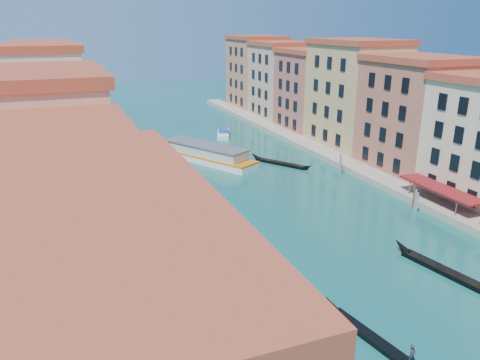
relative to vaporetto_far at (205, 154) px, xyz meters
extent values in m
cube|color=tan|center=(-26.05, -49.18, 7.09)|extent=(12.00, 15.00, 17.00)
cube|color=#984521|center=(-26.05, -49.18, 16.09)|extent=(12.80, 15.40, 1.00)
cube|color=tan|center=(-26.05, -33.18, 8.09)|extent=(12.00, 17.00, 19.00)
cube|color=#984521|center=(-26.05, -33.18, 18.09)|extent=(12.80, 17.40, 1.00)
cube|color=tan|center=(-26.05, -17.68, 6.84)|extent=(12.00, 14.00, 16.50)
cube|color=#984521|center=(-26.05, -17.68, 15.59)|extent=(12.80, 14.40, 1.00)
cube|color=beige|center=(-26.05, -1.68, 8.59)|extent=(12.00, 18.00, 20.00)
cube|color=#984521|center=(-26.05, -1.68, 19.09)|extent=(12.80, 18.40, 1.00)
cube|color=tan|center=(-26.05, 15.32, 7.34)|extent=(12.00, 16.00, 17.50)
cube|color=#984521|center=(-26.05, 15.32, 16.59)|extent=(12.80, 16.40, 1.00)
cube|color=tan|center=(-26.05, 30.82, 7.84)|extent=(12.00, 15.00, 18.50)
cube|color=#984521|center=(-26.05, 30.82, 17.59)|extent=(12.80, 15.40, 1.00)
cube|color=#C5B785|center=(-26.05, 46.82, 8.09)|extent=(12.00, 17.00, 19.00)
cube|color=#984521|center=(-26.05, 46.82, 18.09)|extent=(12.80, 17.40, 1.00)
cube|color=#A85A44|center=(29.95, -18.68, 7.59)|extent=(12.00, 16.00, 18.00)
cube|color=#984521|center=(29.95, -18.68, 17.09)|extent=(12.80, 16.40, 1.00)
cube|color=tan|center=(29.95, -1.68, 8.59)|extent=(12.00, 18.00, 20.00)
cube|color=#984521|center=(29.95, -1.68, 19.09)|extent=(12.80, 18.40, 1.00)
cube|color=#A3564A|center=(29.95, 14.82, 7.34)|extent=(12.00, 15.00, 17.50)
cube|color=#984521|center=(29.95, 14.82, 16.59)|extent=(12.80, 15.40, 1.00)
cube|color=tan|center=(29.95, 30.32, 7.84)|extent=(12.00, 16.00, 18.50)
cube|color=#984521|center=(29.95, 30.32, 17.59)|extent=(12.80, 16.40, 1.00)
cube|color=#AF6C4D|center=(29.95, 46.82, 8.34)|extent=(12.00, 17.00, 19.50)
cube|color=#984521|center=(29.95, 46.82, 18.59)|extent=(12.80, 17.40, 1.00)
cube|color=gray|center=(21.95, -7.68, -0.91)|extent=(4.00, 140.00, 1.00)
cube|color=maroon|center=(22.15, -33.68, 1.59)|extent=(3.20, 12.60, 0.25)
cylinder|color=#565759|center=(20.75, -37.88, 0.09)|extent=(0.12, 0.12, 3.00)
cylinder|color=#565759|center=(20.75, -29.48, 0.09)|extent=(0.12, 0.12, 3.00)
cylinder|color=#54381C|center=(18.45, -33.68, -0.11)|extent=(0.24, 0.24, 3.20)
cylinder|color=#54381C|center=(19.05, -32.68, -0.11)|extent=(0.24, 0.24, 3.20)
cylinder|color=#54381C|center=(19.65, -31.68, -0.11)|extent=(0.24, 0.24, 3.20)
cylinder|color=#54381C|center=(18.45, -15.68, -0.11)|extent=(0.24, 0.24, 3.20)
cylinder|color=#54381C|center=(19.05, -14.68, -0.11)|extent=(0.24, 0.24, 3.20)
cylinder|color=#54381C|center=(19.65, -13.68, -0.11)|extent=(0.24, 0.24, 3.20)
cube|color=white|center=(0.00, 0.00, -0.78)|extent=(14.47, 20.73, 1.27)
cube|color=silver|center=(0.00, 0.00, 0.59)|extent=(11.94, 16.79, 1.69)
cube|color=#565759|center=(0.00, 0.00, 1.59)|extent=(12.48, 17.40, 0.26)
cube|color=orange|center=(0.00, 0.00, -0.20)|extent=(14.52, 20.75, 0.26)
cube|color=black|center=(-2.86, -53.27, -1.20)|extent=(2.53, 8.72, 0.43)
cone|color=black|center=(-3.68, -48.53, -0.84)|extent=(1.19, 2.06, 1.62)
imported|color=#262E30|center=(-2.23, -56.88, -0.20)|extent=(0.67, 0.50, 1.66)
cube|color=black|center=(10.38, -47.43, -1.16)|extent=(3.15, 10.32, 0.51)
cone|color=black|center=(9.32, -41.83, -0.73)|extent=(1.44, 2.44, 1.91)
cube|color=black|center=(11.74, -7.02, -1.17)|extent=(6.28, 8.92, 0.49)
cone|color=black|center=(8.81, -2.43, -0.76)|extent=(2.00, 2.37, 1.83)
cone|color=black|center=(14.67, -11.62, -0.87)|extent=(1.80, 2.06, 1.61)
cube|color=silver|center=(-6.49, -19.78, -1.00)|extent=(3.05, 7.51, 0.84)
cube|color=#144AA6|center=(-6.54, -19.26, -0.27)|extent=(2.20, 3.31, 0.73)
cube|color=white|center=(9.53, 17.25, -0.97)|extent=(4.93, 8.14, 0.89)
cube|color=#144AA6|center=(9.72, 17.77, -0.19)|extent=(3.01, 3.81, 0.78)
camera|label=1|loc=(-23.80, -78.21, 22.35)|focal=35.00mm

